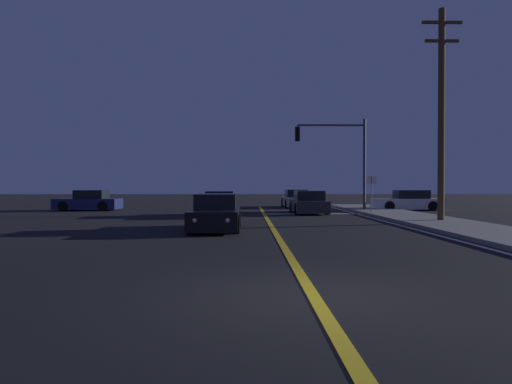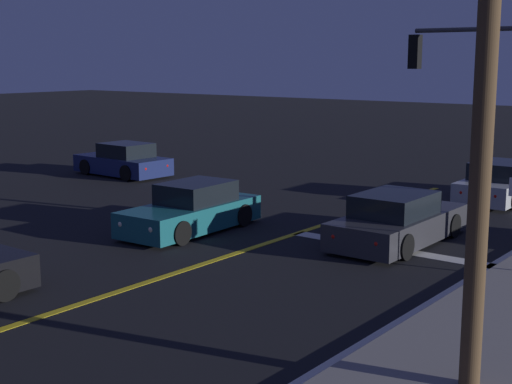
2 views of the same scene
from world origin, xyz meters
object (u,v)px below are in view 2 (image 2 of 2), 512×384
Objects in this scene: car_side_waiting_charcoal at (398,221)px; car_distant_tail_navy at (123,161)px; utility_pole_right at (487,43)px; traffic_signal_near_right at (511,90)px; car_mid_block_silver at (500,183)px; car_following_oncoming_teal at (192,210)px.

car_distant_tail_navy is at bearing 166.03° from car_side_waiting_charcoal.
traffic_signal_near_right is at bearing 106.65° from utility_pole_right.
car_distant_tail_navy is (-14.09, -3.99, -0.00)m from car_mid_block_silver.
utility_pole_right reaches higher than car_following_oncoming_teal.
traffic_signal_near_right is (2.12, -5.81, 3.33)m from car_mid_block_silver.
car_mid_block_silver and car_side_waiting_charcoal have the same top height.
car_mid_block_silver is 16.15m from utility_pole_right.
car_mid_block_silver is 7.46m from car_side_waiting_charcoal.
car_mid_block_silver is 0.97× the size of car_side_waiting_charcoal.
car_mid_block_silver is 14.64m from car_distant_tail_navy.
utility_pole_right is at bearing -73.36° from car_mid_block_silver.
utility_pole_right reaches higher than car_distant_tail_navy.
traffic_signal_near_right is (7.28, 3.83, 3.33)m from car_following_oncoming_teal.
car_side_waiting_charcoal is 0.80× the size of traffic_signal_near_right.
car_side_waiting_charcoal is (5.14, 2.18, 0.00)m from car_following_oncoming_teal.
car_following_oncoming_teal is at bearing 152.57° from utility_pole_right.
car_mid_block_silver is 7.02m from traffic_signal_near_right.
utility_pole_right reaches higher than car_mid_block_silver.
car_following_oncoming_teal is 8.88m from traffic_signal_near_right.
car_distant_tail_navy is at bearing -34.50° from car_following_oncoming_teal.
car_distant_tail_navy is at bearing 150.20° from utility_pole_right.
car_mid_block_silver is at bearing 89.71° from car_side_waiting_charcoal.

